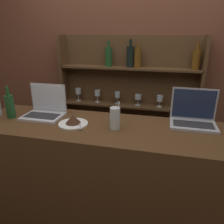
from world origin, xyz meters
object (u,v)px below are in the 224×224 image
Objects in this scene: cake_plate at (73,121)px; wine_bottle_green at (10,106)px; laptop_near at (45,109)px; water_glass at (115,118)px; laptop_far at (193,117)px.

cake_plate is 0.51m from wine_bottle_green.
laptop_near is 0.25m from wine_bottle_green.
water_glass is at bearing 1.01° from cake_plate.
laptop_near is 0.95× the size of laptop_far.
water_glass is 0.80× the size of wine_bottle_green.
laptop_far is 0.84m from cake_plate.
laptop_far is at bearing 13.90° from cake_plate.
laptop_far reaches higher than cake_plate.
laptop_near is 1.22× the size of wine_bottle_green.
cake_plate is (-0.82, -0.20, -0.03)m from laptop_far.
laptop_far is 1.34m from wine_bottle_green.
laptop_far is at bearing 8.03° from wine_bottle_green.
wine_bottle_green is at bearing -158.16° from laptop_near.
wine_bottle_green is (-0.51, 0.01, 0.06)m from cake_plate.
water_glass is at bearing -0.67° from wine_bottle_green.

